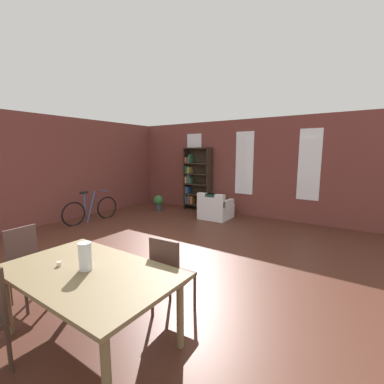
{
  "coord_description": "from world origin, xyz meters",
  "views": [
    {
      "loc": [
        3.02,
        -2.84,
        1.88
      ],
      "look_at": [
        0.17,
        1.39,
        1.09
      ],
      "focal_mm": 24.22,
      "sensor_mm": 36.0,
      "label": 1
    }
  ],
  "objects_px": {
    "dining_chair_head_left": "(28,263)",
    "dining_chair_far_right": "(170,274)",
    "vase_on_table": "(85,256)",
    "armchair_white": "(215,209)",
    "dining_table": "(89,278)",
    "bookshelf_tall": "(196,179)",
    "bicycle_second": "(91,210)",
    "potted_plant_by_shelf": "(158,202)"
  },
  "relations": [
    {
      "from": "bookshelf_tall",
      "to": "armchair_white",
      "type": "relative_size",
      "value": 2.46
    },
    {
      "from": "dining_table",
      "to": "armchair_white",
      "type": "xyz_separation_m",
      "value": [
        -1.34,
        4.97,
        -0.39
      ]
    },
    {
      "from": "armchair_white",
      "to": "potted_plant_by_shelf",
      "type": "bearing_deg",
      "value": -176.99
    },
    {
      "from": "vase_on_table",
      "to": "bookshelf_tall",
      "type": "height_order",
      "value": "bookshelf_tall"
    },
    {
      "from": "potted_plant_by_shelf",
      "to": "vase_on_table",
      "type": "bearing_deg",
      "value": -55.39
    },
    {
      "from": "dining_table",
      "to": "bookshelf_tall",
      "type": "bearing_deg",
      "value": 113.46
    },
    {
      "from": "dining_table",
      "to": "vase_on_table",
      "type": "bearing_deg",
      "value": 180.0
    },
    {
      "from": "vase_on_table",
      "to": "dining_chair_head_left",
      "type": "distance_m",
      "value": 1.28
    },
    {
      "from": "armchair_white",
      "to": "potted_plant_by_shelf",
      "type": "xyz_separation_m",
      "value": [
        -2.05,
        -0.11,
        -0.0
      ]
    },
    {
      "from": "dining_chair_head_left",
      "to": "bookshelf_tall",
      "type": "relative_size",
      "value": 0.47
    },
    {
      "from": "dining_chair_far_right",
      "to": "bookshelf_tall",
      "type": "bearing_deg",
      "value": 120.22
    },
    {
      "from": "armchair_white",
      "to": "vase_on_table",
      "type": "bearing_deg",
      "value": -75.3
    },
    {
      "from": "dining_chair_head_left",
      "to": "bicycle_second",
      "type": "height_order",
      "value": "dining_chair_head_left"
    },
    {
      "from": "dining_chair_head_left",
      "to": "dining_chair_far_right",
      "type": "height_order",
      "value": "same"
    },
    {
      "from": "armchair_white",
      "to": "bicycle_second",
      "type": "xyz_separation_m",
      "value": [
        -2.65,
        -2.19,
        0.05
      ]
    },
    {
      "from": "vase_on_table",
      "to": "dining_chair_far_right",
      "type": "height_order",
      "value": "vase_on_table"
    },
    {
      "from": "bookshelf_tall",
      "to": "bicycle_second",
      "type": "bearing_deg",
      "value": -117.77
    },
    {
      "from": "dining_chair_head_left",
      "to": "armchair_white",
      "type": "relative_size",
      "value": 1.15
    },
    {
      "from": "potted_plant_by_shelf",
      "to": "bicycle_second",
      "type": "bearing_deg",
      "value": -106.09
    },
    {
      "from": "vase_on_table",
      "to": "armchair_white",
      "type": "relative_size",
      "value": 0.33
    },
    {
      "from": "dining_table",
      "to": "armchair_white",
      "type": "bearing_deg",
      "value": 105.08
    },
    {
      "from": "potted_plant_by_shelf",
      "to": "dining_chair_head_left",
      "type": "bearing_deg",
      "value": -66.38
    },
    {
      "from": "vase_on_table",
      "to": "dining_chair_head_left",
      "type": "bearing_deg",
      "value": -179.74
    },
    {
      "from": "bookshelf_tall",
      "to": "bicycle_second",
      "type": "height_order",
      "value": "bookshelf_tall"
    },
    {
      "from": "armchair_white",
      "to": "potted_plant_by_shelf",
      "type": "distance_m",
      "value": 2.05
    },
    {
      "from": "dining_chair_head_left",
      "to": "armchair_white",
      "type": "bearing_deg",
      "value": 90.88
    },
    {
      "from": "vase_on_table",
      "to": "armchair_white",
      "type": "xyz_separation_m",
      "value": [
        -1.3,
        4.97,
        -0.6
      ]
    },
    {
      "from": "dining_chair_far_right",
      "to": "dining_table",
      "type": "bearing_deg",
      "value": -118.35
    },
    {
      "from": "bicycle_second",
      "to": "potted_plant_by_shelf",
      "type": "relative_size",
      "value": 3.35
    },
    {
      "from": "bookshelf_tall",
      "to": "bicycle_second",
      "type": "xyz_separation_m",
      "value": [
        -1.52,
        -2.9,
        -0.68
      ]
    },
    {
      "from": "vase_on_table",
      "to": "bicycle_second",
      "type": "relative_size",
      "value": 0.17
    },
    {
      "from": "bicycle_second",
      "to": "vase_on_table",
      "type": "bearing_deg",
      "value": -35.14
    },
    {
      "from": "dining_chair_head_left",
      "to": "bookshelf_tall",
      "type": "height_order",
      "value": "bookshelf_tall"
    },
    {
      "from": "dining_table",
      "to": "potted_plant_by_shelf",
      "type": "distance_m",
      "value": 5.94
    },
    {
      "from": "dining_table",
      "to": "dining_chair_far_right",
      "type": "xyz_separation_m",
      "value": [
        0.41,
        0.75,
        -0.15
      ]
    },
    {
      "from": "dining_table",
      "to": "dining_chair_far_right",
      "type": "relative_size",
      "value": 1.87
    },
    {
      "from": "dining_chair_head_left",
      "to": "dining_chair_far_right",
      "type": "distance_m",
      "value": 1.83
    },
    {
      "from": "bookshelf_tall",
      "to": "armchair_white",
      "type": "bearing_deg",
      "value": -32.23
    },
    {
      "from": "bicycle_second",
      "to": "potted_plant_by_shelf",
      "type": "distance_m",
      "value": 2.16
    },
    {
      "from": "dining_table",
      "to": "bookshelf_tall",
      "type": "distance_m",
      "value": 6.2
    },
    {
      "from": "vase_on_table",
      "to": "bicycle_second",
      "type": "bearing_deg",
      "value": 144.86
    },
    {
      "from": "vase_on_table",
      "to": "dining_chair_head_left",
      "type": "relative_size",
      "value": 0.29
    }
  ]
}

